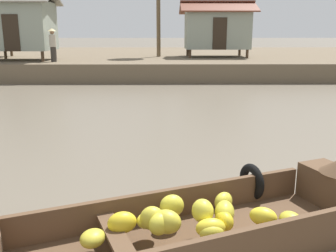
{
  "coord_description": "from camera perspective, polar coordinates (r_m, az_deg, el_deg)",
  "views": [
    {
      "loc": [
        0.93,
        0.0,
        2.41
      ],
      "look_at": [
        1.01,
        6.81,
        0.72
      ],
      "focal_mm": 40.5,
      "sensor_mm": 36.0,
      "label": 1
    }
  ],
  "objects": [
    {
      "name": "stilt_house_mid_right",
      "position": [
        23.84,
        7.34,
        14.32
      ],
      "size": [
        4.46,
        3.21,
        3.3
      ],
      "color": "#4C3826",
      "rests_on": "riverbank_strip"
    },
    {
      "name": "riverbank_strip",
      "position": [
        28.08,
        -2.56,
        9.99
      ],
      "size": [
        160.0,
        20.0,
        0.92
      ],
      "primitive_type": "cube",
      "color": "brown",
      "rests_on": "ground"
    },
    {
      "name": "banana_boat",
      "position": [
        4.41,
        3.29,
        -14.97
      ],
      "size": [
        4.95,
        2.85,
        0.81
      ],
      "color": "brown",
      "rests_on": "ground"
    },
    {
      "name": "ground_plane",
      "position": [
        10.33,
        -5.78,
        0.4
      ],
      "size": [
        300.0,
        300.0,
        0.0
      ],
      "primitive_type": "plane",
      "color": "#665B4C"
    },
    {
      "name": "vendor_person",
      "position": [
        20.43,
        -16.96,
        11.82
      ],
      "size": [
        0.44,
        0.44,
        1.66
      ],
      "color": "#332D28",
      "rests_on": "riverbank_strip"
    },
    {
      "name": "stilt_house_mid_left",
      "position": [
        22.16,
        -21.35,
        13.99
      ],
      "size": [
        3.92,
        3.18,
        3.59
      ],
      "color": "#4C3826",
      "rests_on": "riverbank_strip"
    }
  ]
}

